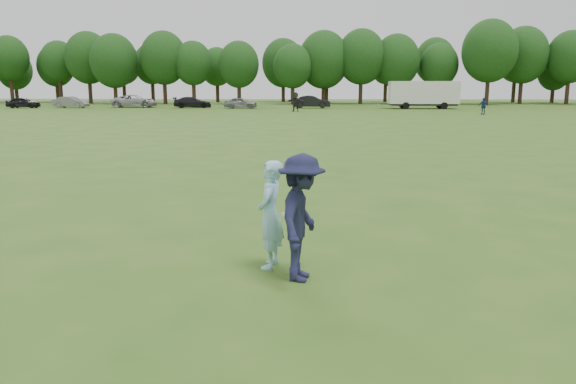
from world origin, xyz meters
name	(u,v)px	position (x,y,z in m)	size (l,w,h in m)	color
ground	(238,270)	(0.00, 0.00, 0.00)	(200.00, 200.00, 0.00)	#2F5919
thrower	(270,215)	(0.52, 0.17, 0.87)	(0.63, 0.42, 1.74)	#99D3ED
defender	(301,218)	(1.02, -0.40, 0.96)	(1.24, 0.71, 1.92)	#1B1D3C
player_far_b	(483,106)	(17.59, 46.56, 0.80)	(0.94, 0.39, 1.60)	navy
player_far_d	(296,102)	(-0.58, 51.64, 1.01)	(1.88, 0.60, 2.02)	#252525
car_a	(23,103)	(-33.79, 58.75, 0.66)	(1.55, 3.86, 1.32)	black
car_b	(71,102)	(-28.25, 59.51, 0.69)	(1.46, 4.19, 1.38)	slate
car_c	(135,101)	(-20.88, 61.21, 0.77)	(2.56, 5.55, 1.54)	#A8A7AC
car_d	(192,102)	(-13.40, 60.05, 0.66)	(1.85, 4.56, 1.32)	black
car_e	(241,103)	(-7.30, 58.60, 0.67)	(1.57, 3.90, 1.33)	gray
car_f	(312,102)	(1.13, 59.88, 0.75)	(1.58, 4.54, 1.49)	black
disc_in_play	(290,215)	(0.85, -0.09, 0.93)	(0.30, 0.30, 0.05)	white
cargo_trailer	(423,93)	(14.24, 58.90, 1.78)	(9.00, 2.75, 3.20)	white
treeline	(323,61)	(2.81, 76.90, 6.26)	(130.35, 18.39, 11.74)	#332114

